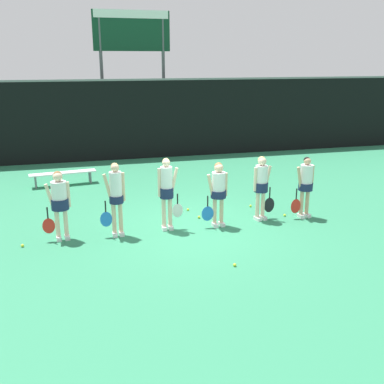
# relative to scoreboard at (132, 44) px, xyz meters

# --- Properties ---
(ground_plane) EXTENTS (140.00, 140.00, 0.00)m
(ground_plane) POSITION_rel_scoreboard_xyz_m (0.07, -9.88, -4.67)
(ground_plane) COLOR #2D7F56
(fence_windscreen) EXTENTS (60.00, 0.08, 3.31)m
(fence_windscreen) POSITION_rel_scoreboard_xyz_m (0.07, -1.43, -3.00)
(fence_windscreen) COLOR black
(fence_windscreen) RESTS_ON ground_plane
(scoreboard) EXTENTS (3.28, 0.15, 6.05)m
(scoreboard) POSITION_rel_scoreboard_xyz_m (0.00, 0.00, 0.00)
(scoreboard) COLOR #515156
(scoreboard) RESTS_ON ground_plane
(bench_courtside) EXTENTS (2.19, 0.61, 0.44)m
(bench_courtside) POSITION_rel_scoreboard_xyz_m (-3.15, -4.97, -4.28)
(bench_courtside) COLOR silver
(bench_courtside) RESTS_ON ground_plane
(player_0) EXTENTS (0.67, 0.40, 1.64)m
(player_0) POSITION_rel_scoreboard_xyz_m (-3.14, -9.88, -3.69)
(player_0) COLOR beige
(player_0) RESTS_ON ground_plane
(player_1) EXTENTS (0.62, 0.33, 1.78)m
(player_1) POSITION_rel_scoreboard_xyz_m (-1.86, -9.97, -3.63)
(player_1) COLOR beige
(player_1) RESTS_ON ground_plane
(player_2) EXTENTS (0.61, 0.33, 1.80)m
(player_2) POSITION_rel_scoreboard_xyz_m (-0.61, -9.87, -3.62)
(player_2) COLOR beige
(player_2) RESTS_ON ground_plane
(player_3) EXTENTS (0.68, 0.39, 1.64)m
(player_3) POSITION_rel_scoreboard_xyz_m (0.66, -9.98, -3.69)
(player_3) COLOR beige
(player_3) RESTS_ON ground_plane
(player_4) EXTENTS (0.64, 0.36, 1.70)m
(player_4) POSITION_rel_scoreboard_xyz_m (1.89, -9.82, -3.67)
(player_4) COLOR beige
(player_4) RESTS_ON ground_plane
(player_5) EXTENTS (0.65, 0.38, 1.64)m
(player_5) POSITION_rel_scoreboard_xyz_m (3.09, -9.94, -3.71)
(player_5) COLOR tan
(player_5) RESTS_ON ground_plane
(tennis_ball_0) EXTENTS (0.07, 0.07, 0.07)m
(tennis_ball_0) POSITION_rel_scoreboard_xyz_m (0.28, -12.29, -4.63)
(tennis_ball_0) COLOR #CCE033
(tennis_ball_0) RESTS_ON ground_plane
(tennis_ball_1) EXTENTS (0.07, 0.07, 0.07)m
(tennis_ball_1) POSITION_rel_scoreboard_xyz_m (2.05, -8.78, -4.63)
(tennis_ball_1) COLOR #CCE033
(tennis_ball_1) RESTS_ON ground_plane
(tennis_ball_2) EXTENTS (0.07, 0.07, 0.07)m
(tennis_ball_2) POSITION_rel_scoreboard_xyz_m (0.23, -8.65, -4.63)
(tennis_ball_2) COLOR #CCE033
(tennis_ball_2) RESTS_ON ground_plane
(tennis_ball_3) EXTENTS (0.07, 0.07, 0.07)m
(tennis_ball_3) POSITION_rel_scoreboard_xyz_m (0.36, -9.32, -4.63)
(tennis_ball_3) COLOR #CCE033
(tennis_ball_3) RESTS_ON ground_plane
(tennis_ball_4) EXTENTS (0.07, 0.07, 0.07)m
(tennis_ball_4) POSITION_rel_scoreboard_xyz_m (-4.01, -10.13, -4.63)
(tennis_ball_4) COLOR #CCE033
(tennis_ball_4) RESTS_ON ground_plane
(tennis_ball_5) EXTENTS (0.07, 0.07, 0.07)m
(tennis_ball_5) POSITION_rel_scoreboard_xyz_m (2.63, -9.77, -4.63)
(tennis_ball_5) COLOR #CCE033
(tennis_ball_5) RESTS_ON ground_plane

